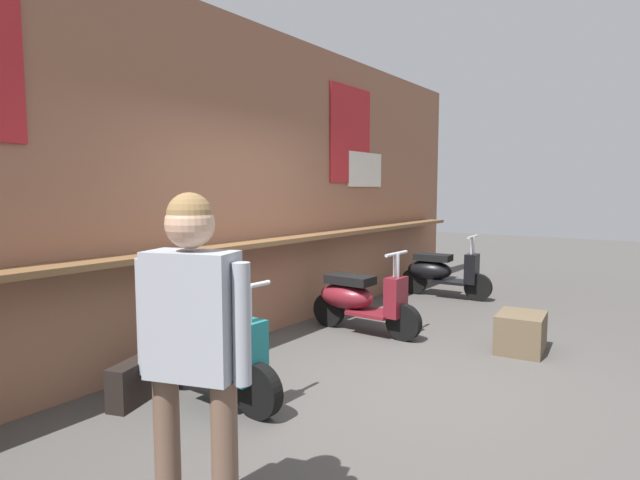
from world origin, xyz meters
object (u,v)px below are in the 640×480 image
Objects in this scene: shopper_with_handbag at (189,337)px; scooter_black at (440,271)px; merchandise_crate at (521,333)px; scooter_teal at (204,350)px; scooter_maroon at (359,299)px.

scooter_black is at bearing 172.99° from shopper_with_handbag.
merchandise_crate is (-2.09, -1.73, -0.19)m from scooter_black.
scooter_black is 6.11m from shopper_with_handbag.
shopper_with_handbag is at bearing -82.11° from scooter_black.
scooter_black is 0.86× the size of shopper_with_handbag.
scooter_teal is 0.86× the size of shopper_with_handbag.
shopper_with_handbag reaches higher than scooter_maroon.
shopper_with_handbag reaches higher than scooter_black.
scooter_teal is 2.54× the size of merchandise_crate.
shopper_with_handbag is at bearing -69.62° from scooter_maroon.
merchandise_crate is at bearing 154.04° from shopper_with_handbag.
scooter_black is at bearing 91.02° from scooter_maroon.
scooter_maroon is 0.86× the size of shopper_with_handbag.
shopper_with_handbag is (-3.53, -1.24, 0.60)m from scooter_maroon.
scooter_teal is 1.00× the size of scooter_black.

